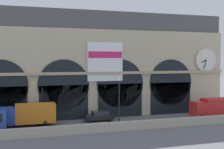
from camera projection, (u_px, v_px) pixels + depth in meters
name	position (u px, v px, depth m)	size (l,w,h in m)	color
ground_plane	(102.00, 125.00, 43.84)	(200.00, 200.00, 0.00)	slate
quay_parapet_wall	(111.00, 127.00, 39.57)	(90.00, 0.70, 1.18)	#B2A891
station_building	(90.00, 66.00, 50.36)	(47.85, 4.95, 17.25)	#BCAD8C
box_truck_midwest	(29.00, 114.00, 42.97)	(7.50, 2.91, 3.12)	#28479E
car_center	(99.00, 116.00, 46.34)	(4.40, 2.22, 1.55)	black
box_truck_east	(214.00, 107.00, 49.13)	(7.50, 2.91, 3.12)	red
street_lamp_quayside	(119.00, 97.00, 40.58)	(0.44, 0.44, 6.90)	black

